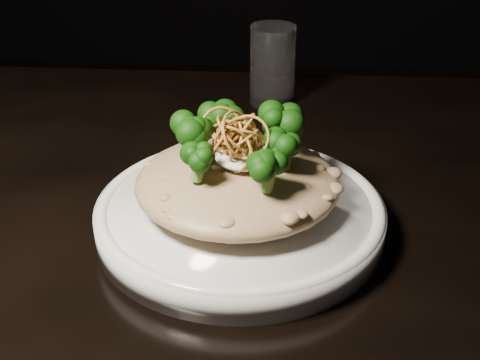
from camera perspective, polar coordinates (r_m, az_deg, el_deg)
name	(u,v)px	position (r m, az deg, el deg)	size (l,w,h in m)	color
table	(249,280)	(0.72, 0.78, -8.53)	(1.10, 0.80, 0.75)	black
plate	(240,217)	(0.64, 0.00, -3.20)	(0.27, 0.27, 0.03)	silver
risotto	(237,182)	(0.62, -0.23, -0.20)	(0.19, 0.19, 0.04)	brown
broccoli	(240,141)	(0.60, 0.03, 3.37)	(0.13, 0.13, 0.05)	black
cheese	(244,156)	(0.61, 0.34, 2.05)	(0.05, 0.05, 0.01)	white
shallots	(234,131)	(0.59, -0.54, 4.16)	(0.06, 0.06, 0.04)	brown
drinking_glass	(273,65)	(0.90, 2.80, 9.75)	(0.06, 0.06, 0.11)	white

